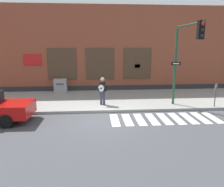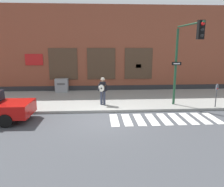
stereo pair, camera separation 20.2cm
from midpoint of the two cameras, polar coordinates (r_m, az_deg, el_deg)
ground_plane at (r=11.61m, az=-1.66°, el=-6.94°), size 160.00×160.00×0.00m
sidewalk at (r=15.55m, az=-2.19°, el=-1.56°), size 28.00×5.80×0.16m
building_backdrop at (r=19.97m, az=-2.65°, el=11.46°), size 28.00×4.06×6.98m
crosswalk at (r=12.09m, az=13.96°, el=-6.49°), size 5.78×1.90×0.01m
busker at (r=13.69m, az=-2.05°, el=1.05°), size 0.71×0.54×1.73m
traffic_light at (r=12.99m, az=19.01°, el=10.50°), size 0.60×3.21×4.86m
parking_meter at (r=14.65m, az=26.01°, el=0.38°), size 0.13×0.11×1.44m
utility_box at (r=18.04m, az=-12.67°, el=2.11°), size 1.01×0.70×1.06m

